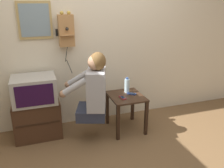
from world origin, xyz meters
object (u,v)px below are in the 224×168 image
cell_phone_spare (132,94)px  television (34,90)px  person (94,89)px  framed_picture (35,20)px  cell_phone_held (123,98)px  wall_phone_antique (66,30)px  water_bottle (127,85)px

cell_phone_spare → television: bearing=127.2°
person → television: 0.77m
person → framed_picture: (-0.61, 0.53, 0.81)m
television → cell_phone_held: (1.11, -0.26, -0.15)m
television → wall_phone_antique: bearing=23.1°
person → water_bottle: 0.58m
water_bottle → television: bearing=176.3°
framed_picture → television: bearing=-112.2°
wall_phone_antique → framed_picture: size_ratio=1.77×
wall_phone_antique → water_bottle: (0.76, -0.28, -0.76)m
television → wall_phone_antique: size_ratio=0.65×
person → television: size_ratio=1.59×
person → framed_picture: size_ratio=1.83×
person → wall_phone_antique: bearing=43.9°
television → cell_phone_spare: size_ratio=4.15×
framed_picture → cell_phone_spare: size_ratio=3.60×
wall_phone_antique → water_bottle: 1.11m
television → wall_phone_antique: wall_phone_antique is taller
television → framed_picture: framed_picture is taller
wall_phone_antique → cell_phone_held: bearing=-36.5°
person → wall_phone_antique: wall_phone_antique is taller
cell_phone_spare → framed_picture: bearing=115.2°
wall_phone_antique → cell_phone_spare: bearing=-25.1°
television → framed_picture: bearing=67.8°
cell_phone_held → cell_phone_spare: bearing=22.5°
cell_phone_spare → person: bearing=146.5°
person → cell_phone_held: 0.44m
person → water_bottle: person is taller
television → framed_picture: 0.88m
cell_phone_spare → water_bottle: bearing=66.4°
person → cell_phone_held: size_ratio=6.65×
cell_phone_held → water_bottle: water_bottle is taller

